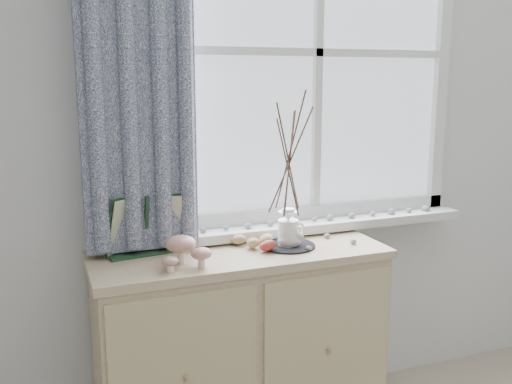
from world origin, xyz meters
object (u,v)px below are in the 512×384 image
Objects in this scene: sideboard at (241,348)px; toadstool_cluster at (184,249)px; twig_pitcher at (289,157)px; botanical_book at (147,225)px.

toadstool_cluster reaches higher than sideboard.
botanical_book is at bearing 152.80° from twig_pitcher.
twig_pitcher is (0.57, -0.09, 0.25)m from botanical_book.
sideboard is at bearing 18.83° from toadstool_cluster.
botanical_book is (-0.36, 0.08, 0.55)m from sideboard.
sideboard is 6.29× the size of toadstool_cluster.
sideboard is 0.56m from toadstool_cluster.
twig_pitcher is (0.46, 0.08, 0.31)m from toadstool_cluster.
botanical_book is 0.55× the size of twig_pitcher.
toadstool_cluster is at bearing -65.99° from botanical_book.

